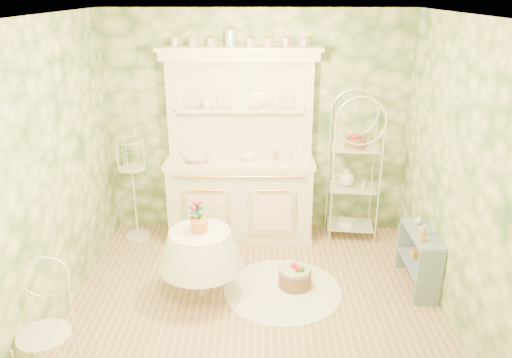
{
  "coord_description": "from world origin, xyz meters",
  "views": [
    {
      "loc": [
        0.05,
        -4.06,
        2.9
      ],
      "look_at": [
        0.0,
        0.5,
        1.15
      ],
      "focal_mm": 35.0,
      "sensor_mm": 36.0,
      "label": 1
    }
  ],
  "objects_px": {
    "bakers_rack": "(354,166)",
    "round_table": "(201,268)",
    "birdcage_stand": "(133,184)",
    "kitchen_dresser": "(240,148)",
    "side_shelf": "(419,261)",
    "floor_basket": "(295,278)",
    "cafe_chair": "(44,334)"
  },
  "relations": [
    {
      "from": "bakers_rack",
      "to": "round_table",
      "type": "bearing_deg",
      "value": -135.52
    },
    {
      "from": "bakers_rack",
      "to": "birdcage_stand",
      "type": "xyz_separation_m",
      "value": [
        -2.64,
        -0.07,
        -0.22
      ]
    },
    {
      "from": "kitchen_dresser",
      "to": "birdcage_stand",
      "type": "distance_m",
      "value": 1.35
    },
    {
      "from": "side_shelf",
      "to": "floor_basket",
      "type": "bearing_deg",
      "value": 174.98
    },
    {
      "from": "side_shelf",
      "to": "bakers_rack",
      "type": "bearing_deg",
      "value": 107.91
    },
    {
      "from": "cafe_chair",
      "to": "floor_basket",
      "type": "relative_size",
      "value": 2.98
    },
    {
      "from": "cafe_chair",
      "to": "floor_basket",
      "type": "height_order",
      "value": "cafe_chair"
    },
    {
      "from": "side_shelf",
      "to": "birdcage_stand",
      "type": "bearing_deg",
      "value": 155.06
    },
    {
      "from": "side_shelf",
      "to": "cafe_chair",
      "type": "distance_m",
      "value": 3.55
    },
    {
      "from": "side_shelf",
      "to": "round_table",
      "type": "distance_m",
      "value": 2.21
    },
    {
      "from": "cafe_chair",
      "to": "bakers_rack",
      "type": "bearing_deg",
      "value": 25.76
    },
    {
      "from": "kitchen_dresser",
      "to": "floor_basket",
      "type": "distance_m",
      "value": 1.66
    },
    {
      "from": "round_table",
      "to": "floor_basket",
      "type": "bearing_deg",
      "value": 9.72
    },
    {
      "from": "kitchen_dresser",
      "to": "round_table",
      "type": "bearing_deg",
      "value": -104.66
    },
    {
      "from": "kitchen_dresser",
      "to": "cafe_chair",
      "type": "bearing_deg",
      "value": -118.98
    },
    {
      "from": "side_shelf",
      "to": "round_table",
      "type": "xyz_separation_m",
      "value": [
        -2.21,
        -0.19,
        0.02
      ]
    },
    {
      "from": "round_table",
      "to": "floor_basket",
      "type": "distance_m",
      "value": 0.98
    },
    {
      "from": "birdcage_stand",
      "to": "bakers_rack",
      "type": "bearing_deg",
      "value": 1.6
    },
    {
      "from": "bakers_rack",
      "to": "floor_basket",
      "type": "relative_size",
      "value": 5.91
    },
    {
      "from": "side_shelf",
      "to": "kitchen_dresser",
      "type": "bearing_deg",
      "value": 142.92
    },
    {
      "from": "bakers_rack",
      "to": "round_table",
      "type": "height_order",
      "value": "bakers_rack"
    },
    {
      "from": "bakers_rack",
      "to": "floor_basket",
      "type": "height_order",
      "value": "bakers_rack"
    },
    {
      "from": "round_table",
      "to": "cafe_chair",
      "type": "relative_size",
      "value": 0.66
    },
    {
      "from": "floor_basket",
      "to": "cafe_chair",
      "type": "bearing_deg",
      "value": -145.47
    },
    {
      "from": "bakers_rack",
      "to": "birdcage_stand",
      "type": "height_order",
      "value": "bakers_rack"
    },
    {
      "from": "birdcage_stand",
      "to": "floor_basket",
      "type": "bearing_deg",
      "value": -29.86
    },
    {
      "from": "kitchen_dresser",
      "to": "birdcage_stand",
      "type": "bearing_deg",
      "value": -177.59
    },
    {
      "from": "cafe_chair",
      "to": "floor_basket",
      "type": "xyz_separation_m",
      "value": [
        1.99,
        1.37,
        -0.36
      ]
    },
    {
      "from": "round_table",
      "to": "birdcage_stand",
      "type": "distance_m",
      "value": 1.61
    },
    {
      "from": "kitchen_dresser",
      "to": "round_table",
      "type": "height_order",
      "value": "kitchen_dresser"
    },
    {
      "from": "round_table",
      "to": "cafe_chair",
      "type": "height_order",
      "value": "cafe_chair"
    },
    {
      "from": "bakers_rack",
      "to": "floor_basket",
      "type": "distance_m",
      "value": 1.6
    }
  ]
}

